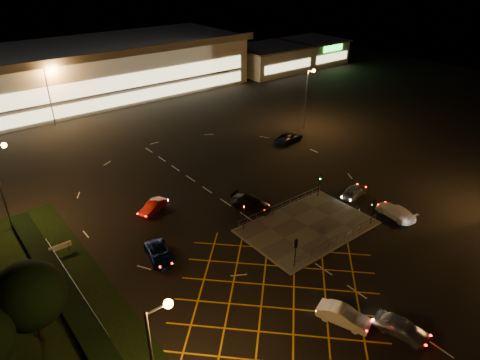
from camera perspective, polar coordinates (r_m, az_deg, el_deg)
ground at (r=48.59m, az=5.63°, el=-6.06°), size 180.00×180.00×0.00m
pedestrian_island at (r=48.64m, az=8.98°, el=-6.18°), size 14.00×9.00×0.12m
hedge at (r=43.95m, az=-23.36°, el=-12.03°), size 2.00×26.00×1.00m
supermarket at (r=97.34m, az=-20.76°, el=13.33°), size 72.00×26.50×10.50m
retail_unit_a at (r=113.69m, az=3.93°, el=15.84°), size 18.80×14.80×6.35m
retail_unit_b at (r=124.75m, az=9.67°, el=16.62°), size 14.80×14.80×6.35m
streetlight_sw at (r=27.28m, az=-10.88°, el=-21.59°), size 1.78×0.56×10.03m
streetlight_nw at (r=51.11m, az=-29.17°, el=0.52°), size 1.78×0.56×10.03m
streetlight_ne at (r=74.69m, az=9.10°, el=11.71°), size 1.78×0.56×10.03m
streetlight_far_left at (r=81.47m, az=-23.95°, el=11.05°), size 1.78×0.56×10.03m
streetlight_far_right at (r=100.31m, az=-1.35°, el=16.20°), size 1.78×0.56×10.03m
signal_sw at (r=41.48m, az=7.43°, el=-8.90°), size 0.28×0.30×3.15m
signal_se at (r=49.52m, az=17.34°, el=-3.39°), size 0.28×0.30×3.15m
signal_nw at (r=46.31m, az=0.45°, el=-4.29°), size 0.28×0.30×3.15m
signal_ne at (r=53.63m, az=10.52°, el=0.02°), size 0.28×0.30×3.15m
tree_e at (r=36.41m, az=-26.33°, el=-13.65°), size 5.40×5.40×7.35m
car_near_silver at (r=38.30m, az=20.74°, el=-17.86°), size 2.73×4.64×1.48m
car_queue_white at (r=37.89m, az=13.62°, el=-17.17°), size 2.98×4.62×1.44m
car_left_blue at (r=43.95m, az=-10.68°, el=-9.60°), size 3.03×5.01×1.30m
car_far_dkgrey at (r=51.08m, az=1.49°, el=-3.08°), size 3.77×5.50×1.48m
car_right_silver at (r=55.35m, az=14.95°, el=-1.49°), size 4.54×2.52×1.46m
car_circ_red at (r=51.53m, az=-11.51°, el=-3.51°), size 4.19×2.90×1.31m
car_east_grey at (r=70.03m, az=6.56°, el=5.71°), size 5.62×3.24×1.47m
car_approach_white at (r=52.68m, az=20.03°, el=-3.96°), size 2.62×5.13×1.43m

